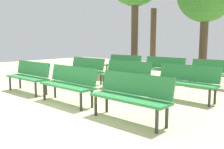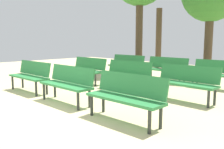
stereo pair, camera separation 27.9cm
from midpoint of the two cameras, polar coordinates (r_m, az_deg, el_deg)
ground_plane at (r=5.28m, az=-22.72°, el=-9.10°), size 24.00×24.00×0.00m
bench_r0_c0 at (r=7.49m, az=-17.27°, el=0.04°), size 1.62×0.55×0.87m
bench_r0_c1 at (r=5.94m, az=-8.90°, el=-1.70°), size 1.61×0.52×0.87m
bench_r0_c2 at (r=4.57m, az=5.06°, el=-4.57°), size 1.62×0.54×0.87m
bench_r1_c0 at (r=8.65m, az=-4.80°, el=1.41°), size 1.61×0.50×0.87m
bench_r1_c1 at (r=7.36m, az=4.50°, el=0.24°), size 1.62×0.54×0.87m
bench_r1_c2 at (r=6.37m, az=17.91°, el=-1.35°), size 1.60×0.48×0.87m
bench_r2_c0 at (r=10.16m, az=4.15°, el=2.40°), size 1.61×0.53×0.87m
bench_r2_c1 at (r=9.07m, az=13.19°, el=1.53°), size 1.60×0.50×0.87m
bench_r2_c2 at (r=8.28m, az=24.28°, el=0.42°), size 1.62×0.57×0.87m
tree_1 at (r=13.67m, az=11.31°, el=8.23°), size 0.31×0.31×3.16m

